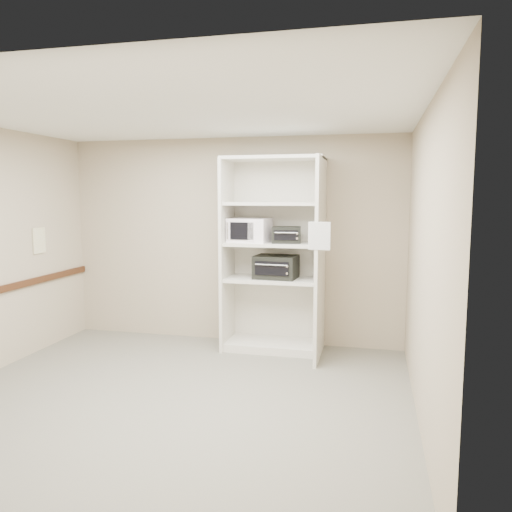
% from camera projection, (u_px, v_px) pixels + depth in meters
% --- Properties ---
extents(floor, '(4.50, 4.00, 0.01)m').
position_uv_depth(floor, '(177.00, 396.00, 4.87)').
color(floor, '#635F53').
rests_on(floor, ground).
extents(ceiling, '(4.50, 4.00, 0.01)m').
position_uv_depth(ceiling, '(171.00, 113.00, 4.54)').
color(ceiling, white).
extents(wall_back, '(4.50, 0.02, 2.70)m').
position_uv_depth(wall_back, '(232.00, 241.00, 6.64)').
color(wall_back, tan).
rests_on(wall_back, ground).
extents(wall_front, '(4.50, 0.02, 2.70)m').
position_uv_depth(wall_front, '(34.00, 303.00, 2.77)').
color(wall_front, tan).
rests_on(wall_front, ground).
extents(wall_right, '(0.02, 4.00, 2.70)m').
position_uv_depth(wall_right, '(424.00, 267.00, 4.19)').
color(wall_right, tan).
rests_on(wall_right, ground).
extents(shelving_unit, '(1.24, 0.92, 2.42)m').
position_uv_depth(shelving_unit, '(277.00, 261.00, 6.23)').
color(shelving_unit, silver).
rests_on(shelving_unit, floor).
extents(microwave, '(0.53, 0.43, 0.30)m').
position_uv_depth(microwave, '(250.00, 230.00, 6.25)').
color(microwave, white).
rests_on(microwave, shelving_unit).
extents(toaster_oven_upper, '(0.38, 0.30, 0.20)m').
position_uv_depth(toaster_oven_upper, '(287.00, 235.00, 6.10)').
color(toaster_oven_upper, black).
rests_on(toaster_oven_upper, shelving_unit).
extents(toaster_oven_lower, '(0.54, 0.43, 0.29)m').
position_uv_depth(toaster_oven_lower, '(276.00, 267.00, 6.22)').
color(toaster_oven_lower, black).
rests_on(toaster_oven_lower, shelving_unit).
extents(paper_sign, '(0.24, 0.02, 0.30)m').
position_uv_depth(paper_sign, '(319.00, 236.00, 5.44)').
color(paper_sign, white).
rests_on(paper_sign, shelving_unit).
extents(wall_poster, '(0.01, 0.23, 0.32)m').
position_uv_depth(wall_poster, '(39.00, 240.00, 6.23)').
color(wall_poster, white).
rests_on(wall_poster, wall_left).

